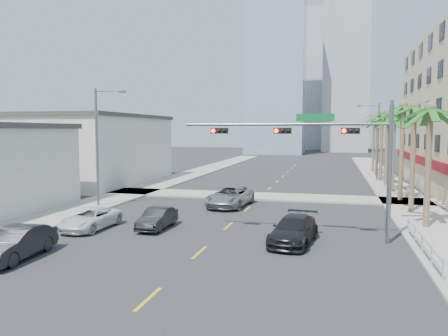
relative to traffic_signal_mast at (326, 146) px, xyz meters
The scene contains 25 objects.
ground 11.06m from the traffic_signal_mast, 126.03° to the right, with size 260.00×260.00×0.00m, color #262628.
sidewalk_right 14.44m from the traffic_signal_mast, 62.71° to the left, with size 4.00×120.00×0.15m, color gray.
sidewalk_left 22.05m from the traffic_signal_mast, 145.89° to the left, with size 4.00×120.00×0.15m, color gray.
sidewalk_cross 15.99m from the traffic_signal_mast, 112.38° to the left, with size 80.00×4.00×0.15m, color gray.
building_left_far 32.30m from the traffic_signal_mast, 141.59° to the left, with size 11.00×18.00×7.20m, color beige.
tower_far_left 90.14m from the traffic_signal_mast, 99.00° to the left, with size 14.00×14.00×48.00m, color #99B2C6.
tower_far_right 105.10m from the traffic_signal_mast, 88.20° to the left, with size 12.00×12.00×60.00m, color #ADADB2.
tower_far_center 118.45m from the traffic_signal_mast, 94.29° to the left, with size 16.00×16.00×42.00m, color #ADADB2.
traffic_signal_mast is the anchor object (origin of this frame).
palm_tree_0 7.37m from the traffic_signal_mast, 34.84° to the left, with size 4.80×4.80×7.80m.
palm_tree_1 11.18m from the traffic_signal_mast, 57.84° to the left, with size 4.80×4.80×8.16m.
palm_tree_2 15.81m from the traffic_signal_mast, 68.07° to the left, with size 4.80×4.80×8.52m.
palm_tree_3 20.59m from the traffic_signal_mast, 73.51° to the left, with size 4.80×4.80×7.80m.
palm_tree_4 25.63m from the traffic_signal_mast, 76.83° to the left, with size 4.80×4.80×8.16m.
palm_tree_5 30.72m from the traffic_signal_mast, 79.05° to the left, with size 4.80×4.80×8.52m.
palm_tree_6 35.78m from the traffic_signal_mast, 80.63° to the left, with size 4.80×4.80×7.80m.
palm_tree_7 40.93m from the traffic_signal_mast, 81.82° to the left, with size 4.80×4.80×8.16m.
streetlight_left 17.84m from the traffic_signal_mast, 160.18° to the left, with size 2.55×0.25×9.00m.
streetlight_right 30.50m from the traffic_signal_mast, 80.16° to the left, with size 2.55×0.25×9.00m.
guardrail 6.59m from the traffic_signal_mast, 23.39° to the right, with size 0.08×8.08×1.00m.
car_parked_mid 15.87m from the traffic_signal_mast, 152.83° to the right, with size 1.56×4.46×1.47m, color black.
car_parked_far 14.31m from the traffic_signal_mast, behind, with size 2.08×4.52×1.26m, color white.
car_lane_left 10.73m from the traffic_signal_mast, behind, with size 1.31×3.77×1.24m, color black.
car_lane_center 12.24m from the traffic_signal_mast, 129.44° to the left, with size 2.60×5.64×1.57m, color #A2A2A6.
car_lane_right 4.75m from the traffic_signal_mast, 145.03° to the right, with size 1.96×4.82×1.40m, color black.
Camera 1 is at (6.15, -15.68, 5.88)m, focal length 35.00 mm.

